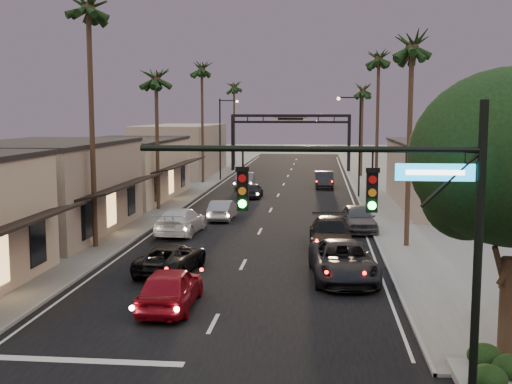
% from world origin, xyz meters
% --- Properties ---
extents(ground, '(200.00, 200.00, 0.00)m').
position_xyz_m(ground, '(0.00, 40.00, 0.00)').
color(ground, slate).
rests_on(ground, ground).
extents(road, '(14.00, 120.00, 0.02)m').
position_xyz_m(road, '(0.00, 45.00, 0.00)').
color(road, black).
rests_on(road, ground).
extents(sidewalk_left, '(5.00, 92.00, 0.12)m').
position_xyz_m(sidewalk_left, '(-9.50, 52.00, 0.06)').
color(sidewalk_left, slate).
rests_on(sidewalk_left, ground).
extents(sidewalk_right, '(5.00, 92.00, 0.12)m').
position_xyz_m(sidewalk_right, '(9.50, 52.00, 0.06)').
color(sidewalk_right, slate).
rests_on(sidewalk_right, ground).
extents(storefront_mid, '(8.00, 14.00, 5.50)m').
position_xyz_m(storefront_mid, '(-13.00, 26.00, 2.75)').
color(storefront_mid, gray).
rests_on(storefront_mid, ground).
extents(storefront_far, '(8.00, 16.00, 5.00)m').
position_xyz_m(storefront_far, '(-13.00, 42.00, 2.50)').
color(storefront_far, beige).
rests_on(storefront_far, ground).
extents(storefront_dist, '(8.00, 20.00, 6.00)m').
position_xyz_m(storefront_dist, '(-13.00, 65.00, 3.00)').
color(storefront_dist, gray).
rests_on(storefront_dist, ground).
extents(building_right, '(8.00, 18.00, 5.00)m').
position_xyz_m(building_right, '(14.00, 40.00, 2.50)').
color(building_right, gray).
rests_on(building_right, ground).
extents(traffic_signal, '(8.51, 0.22, 7.80)m').
position_xyz_m(traffic_signal, '(5.69, 4.00, 5.08)').
color(traffic_signal, black).
rests_on(traffic_signal, ground).
extents(arch, '(15.20, 0.40, 7.27)m').
position_xyz_m(arch, '(0.00, 70.00, 5.53)').
color(arch, black).
rests_on(arch, ground).
extents(streetlight_right, '(2.13, 0.30, 9.00)m').
position_xyz_m(streetlight_right, '(6.92, 45.00, 5.33)').
color(streetlight_right, black).
rests_on(streetlight_right, ground).
extents(streetlight_left, '(2.13, 0.30, 9.00)m').
position_xyz_m(streetlight_left, '(-6.92, 58.00, 5.33)').
color(streetlight_left, black).
rests_on(streetlight_left, ground).
extents(palm_lb, '(3.20, 3.20, 15.20)m').
position_xyz_m(palm_lb, '(-8.60, 22.00, 13.39)').
color(palm_lb, '#38281C').
rests_on(palm_lb, ground).
extents(palm_lc, '(3.20, 3.20, 12.20)m').
position_xyz_m(palm_lc, '(-8.60, 36.00, 10.47)').
color(palm_lc, '#38281C').
rests_on(palm_lc, ground).
extents(palm_ld, '(3.20, 3.20, 14.20)m').
position_xyz_m(palm_ld, '(-8.60, 55.00, 12.42)').
color(palm_ld, '#38281C').
rests_on(palm_ld, ground).
extents(palm_ra, '(3.20, 3.20, 13.20)m').
position_xyz_m(palm_ra, '(8.60, 24.00, 11.44)').
color(palm_ra, '#38281C').
rests_on(palm_ra, ground).
extents(palm_rb, '(3.20, 3.20, 14.20)m').
position_xyz_m(palm_rb, '(8.60, 44.00, 12.42)').
color(palm_rb, '#38281C').
rests_on(palm_rb, ground).
extents(palm_rc, '(3.20, 3.20, 12.20)m').
position_xyz_m(palm_rc, '(8.60, 64.00, 10.47)').
color(palm_rc, '#38281C').
rests_on(palm_rc, ground).
extents(palm_far, '(3.20, 3.20, 13.20)m').
position_xyz_m(palm_far, '(-8.30, 78.00, 11.44)').
color(palm_far, '#38281C').
rests_on(palm_far, ground).
extents(oncoming_red, '(1.98, 4.83, 1.64)m').
position_xyz_m(oncoming_red, '(-1.93, 11.66, 0.82)').
color(oncoming_red, maroon).
rests_on(oncoming_red, ground).
extents(oncoming_pickup, '(2.89, 5.19, 1.37)m').
position_xyz_m(oncoming_pickup, '(-3.19, 17.16, 0.69)').
color(oncoming_pickup, black).
rests_on(oncoming_pickup, ground).
extents(oncoming_silver, '(1.62, 4.29, 1.40)m').
position_xyz_m(oncoming_silver, '(-3.01, 32.19, 0.70)').
color(oncoming_silver, gray).
rests_on(oncoming_silver, ground).
extents(oncoming_white, '(2.62, 5.73, 1.62)m').
position_xyz_m(oncoming_white, '(-4.81, 26.69, 0.81)').
color(oncoming_white, silver).
rests_on(oncoming_white, ground).
extents(oncoming_dgrey, '(1.75, 4.04, 1.36)m').
position_xyz_m(oncoming_dgrey, '(-2.16, 43.91, 0.68)').
color(oncoming_dgrey, black).
rests_on(oncoming_dgrey, ground).
extents(oncoming_grey_far, '(1.94, 5.05, 1.64)m').
position_xyz_m(oncoming_grey_far, '(-3.57, 50.88, 0.82)').
color(oncoming_grey_far, '#525258').
rests_on(oncoming_grey_far, ground).
extents(curbside_near, '(3.28, 6.29, 1.69)m').
position_xyz_m(curbside_near, '(4.83, 16.63, 0.85)').
color(curbside_near, black).
rests_on(curbside_near, ground).
extents(curbside_black, '(2.52, 5.84, 1.68)m').
position_xyz_m(curbside_black, '(4.39, 23.23, 0.84)').
color(curbside_black, black).
rests_on(curbside_black, ground).
extents(curbside_grey, '(2.45, 5.04, 1.66)m').
position_xyz_m(curbside_grey, '(6.20, 28.73, 0.83)').
color(curbside_grey, '#45464A').
rests_on(curbside_grey, ground).
extents(curbside_far, '(1.86, 4.97, 1.62)m').
position_xyz_m(curbside_far, '(4.20, 52.14, 0.81)').
color(curbside_far, black).
rests_on(curbside_far, ground).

